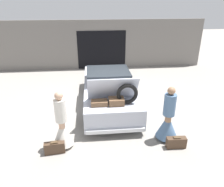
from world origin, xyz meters
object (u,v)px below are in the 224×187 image
person_left (62,128)px  person_right (168,121)px  car (109,90)px  suitcase_beside_right_person (176,142)px  suitcase_beside_left_person (55,148)px

person_left → person_right: (3.08, 0.06, -0.01)m
car → suitcase_beside_right_person: car is taller
person_right → suitcase_beside_left_person: bearing=81.9°
person_right → suitcase_beside_left_person: size_ratio=2.97×
person_left → suitcase_beside_right_person: bearing=78.8°
suitcase_beside_right_person → car: bearing=119.5°
person_left → person_right: size_ratio=1.01×
car → suitcase_beside_right_person: 3.44m
car → suitcase_beside_left_person: (-1.76, -2.87, -0.45)m
car → person_right: size_ratio=2.81×
person_right → suitcase_beside_right_person: bearing=-176.4°
suitcase_beside_left_person → person_left: bearing=53.6°
person_right → suitcase_beside_left_person: 3.34m
suitcase_beside_left_person → suitcase_beside_right_person: bearing=-1.7°
person_left → suitcase_beside_left_person: person_left is taller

